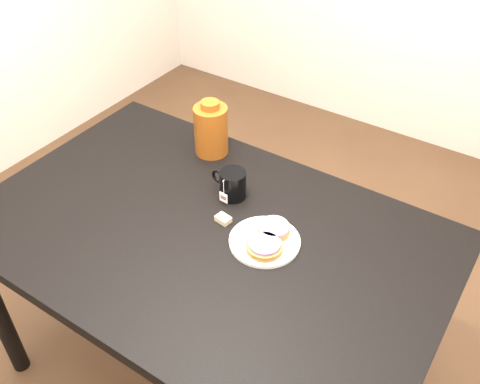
% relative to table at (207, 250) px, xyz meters
% --- Properties ---
extents(ground_plane, '(4.00, 4.00, 0.00)m').
position_rel_table_xyz_m(ground_plane, '(0.00, 0.00, -0.67)').
color(ground_plane, brown).
extents(table, '(1.40, 0.90, 0.75)m').
position_rel_table_xyz_m(table, '(0.00, 0.00, 0.00)').
color(table, black).
rests_on(table, ground_plane).
extents(plate, '(0.21, 0.21, 0.02)m').
position_rel_table_xyz_m(plate, '(0.17, 0.05, 0.09)').
color(plate, white).
rests_on(plate, table).
extents(bagel_back, '(0.13, 0.13, 0.03)m').
position_rel_table_xyz_m(bagel_back, '(0.18, 0.10, 0.11)').
color(bagel_back, brown).
rests_on(bagel_back, plate).
extents(bagel_front, '(0.13, 0.13, 0.03)m').
position_rel_table_xyz_m(bagel_front, '(0.19, 0.02, 0.11)').
color(bagel_front, brown).
rests_on(bagel_front, plate).
extents(mug, '(0.13, 0.09, 0.09)m').
position_rel_table_xyz_m(mug, '(-0.03, 0.18, 0.13)').
color(mug, black).
rests_on(mug, table).
extents(teabag_pouch, '(0.05, 0.04, 0.02)m').
position_rel_table_xyz_m(teabag_pouch, '(0.02, 0.06, 0.09)').
color(teabag_pouch, '#C6B793').
rests_on(teabag_pouch, table).
extents(bagel_package, '(0.12, 0.12, 0.20)m').
position_rel_table_xyz_m(bagel_package, '(-0.23, 0.34, 0.18)').
color(bagel_package, '#5F290C').
rests_on(bagel_package, table).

